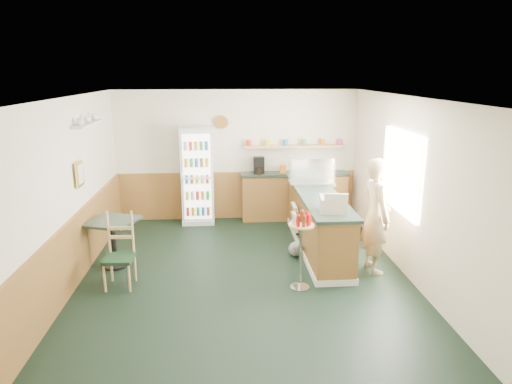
{
  "coord_description": "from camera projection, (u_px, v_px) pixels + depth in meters",
  "views": [
    {
      "loc": [
        -0.27,
        -6.4,
        3.05
      ],
      "look_at": [
        0.23,
        0.6,
        1.19
      ],
      "focal_mm": 32.0,
      "sensor_mm": 36.0,
      "label": 1
    }
  ],
  "objects": [
    {
      "name": "cafe_chair",
      "position": [
        120.0,
        248.0,
        6.62
      ],
      "size": [
        0.43,
        0.43,
        1.1
      ],
      "rotation": [
        0.0,
        0.0,
        -0.05
      ],
      "color": "black",
      "rests_on": "ground"
    },
    {
      "name": "drinks_fridge",
      "position": [
        198.0,
        176.0,
        9.31
      ],
      "size": [
        0.65,
        0.54,
        1.98
      ],
      "color": "silver",
      "rests_on": "ground"
    },
    {
      "name": "shopkeeper",
      "position": [
        376.0,
        216.0,
        7.0
      ],
      "size": [
        0.49,
        0.64,
        1.8
      ],
      "primitive_type": "imported",
      "rotation": [
        0.0,
        0.0,
        1.67
      ],
      "color": "tan",
      "rests_on": "ground"
    },
    {
      "name": "cash_register",
      "position": [
        333.0,
        204.0,
        6.83
      ],
      "size": [
        0.43,
        0.45,
        0.22
      ],
      "primitive_type": "cube",
      "rotation": [
        0.0,
        0.0,
        -0.13
      ],
      "color": "beige",
      "rests_on": "service_counter"
    },
    {
      "name": "dog_doorstop",
      "position": [
        296.0,
        249.0,
        7.73
      ],
      "size": [
        0.25,
        0.32,
        0.3
      ],
      "rotation": [
        0.0,
        0.0,
        0.08
      ],
      "color": "gray",
      "rests_on": "ground"
    },
    {
      "name": "room_envelope",
      "position": [
        227.0,
        170.0,
        7.27
      ],
      "size": [
        5.04,
        6.02,
        2.72
      ],
      "color": "beige",
      "rests_on": "ground"
    },
    {
      "name": "ground",
      "position": [
        244.0,
        277.0,
        6.97
      ],
      "size": [
        6.0,
        6.0,
        0.0
      ],
      "primitive_type": "plane",
      "color": "black",
      "rests_on": "ground"
    },
    {
      "name": "cafe_table",
      "position": [
        113.0,
        234.0,
        7.24
      ],
      "size": [
        0.89,
        0.89,
        0.78
      ],
      "rotation": [
        0.0,
        0.0,
        -0.31
      ],
      "color": "black",
      "rests_on": "ground"
    },
    {
      "name": "display_case",
      "position": [
        312.0,
        172.0,
        8.43
      ],
      "size": [
        0.83,
        0.43,
        0.47
      ],
      "color": "silver",
      "rests_on": "service_counter"
    },
    {
      "name": "back_counter",
      "position": [
        294.0,
        194.0,
        9.61
      ],
      "size": [
        2.24,
        0.42,
        1.69
      ],
      "color": "olive",
      "rests_on": "ground"
    },
    {
      "name": "service_counter",
      "position": [
        318.0,
        224.0,
        7.98
      ],
      "size": [
        0.68,
        3.01,
        1.01
      ],
      "color": "olive",
      "rests_on": "ground"
    },
    {
      "name": "condiment_stand",
      "position": [
        301.0,
        238.0,
        6.44
      ],
      "size": [
        0.36,
        0.36,
        1.14
      ],
      "rotation": [
        0.0,
        0.0,
        -0.05
      ],
      "color": "silver",
      "rests_on": "ground"
    },
    {
      "name": "newspaper_rack",
      "position": [
        295.0,
        218.0,
        8.24
      ],
      "size": [
        0.09,
        0.43,
        0.51
      ],
      "color": "black",
      "rests_on": "ground"
    }
  ]
}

